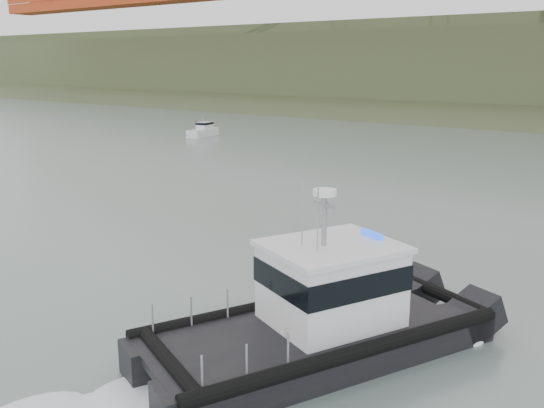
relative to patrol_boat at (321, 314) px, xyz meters
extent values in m
plane|color=slate|center=(-8.18, -1.06, -1.43)|extent=(400.00, 400.00, 0.00)
cube|color=black|center=(-1.39, 0.41, -0.98)|extent=(5.89, 11.33, 1.28)
cube|color=black|center=(1.26, -0.73, -0.98)|extent=(5.89, 11.33, 1.28)
cube|color=black|center=(-0.28, -0.65, -0.47)|extent=(7.91, 10.99, 0.27)
cube|color=silver|center=(0.14, 0.33, 0.89)|extent=(4.45, 4.79, 2.45)
cube|color=black|center=(0.14, 0.33, 1.33)|extent=(4.54, 4.87, 0.80)
cube|color=silver|center=(0.14, 0.33, 2.20)|extent=(4.73, 5.07, 0.17)
cylinder|color=gray|center=(0.02, 0.04, 3.07)|extent=(0.17, 0.17, 1.92)
cylinder|color=white|center=(0.02, 0.04, 3.98)|extent=(0.75, 0.75, 0.19)
cube|color=silver|center=(-44.09, 40.96, -1.00)|extent=(2.60, 5.34, 1.02)
cube|color=silver|center=(-44.16, 41.38, -0.15)|extent=(1.71, 2.26, 1.02)
cube|color=black|center=(-44.16, 41.38, 0.20)|extent=(1.76, 2.31, 0.30)
cylinder|color=gray|center=(-44.09, 40.96, 0.79)|extent=(0.07, 0.07, 1.02)
camera|label=1|loc=(9.67, -15.41, 7.89)|focal=40.00mm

